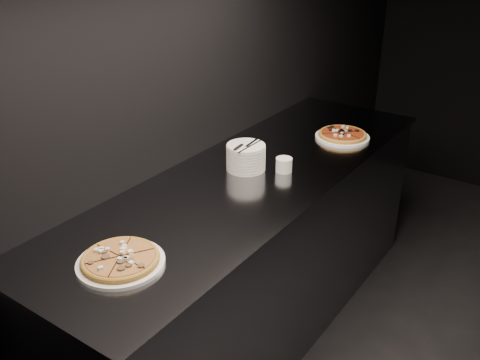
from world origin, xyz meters
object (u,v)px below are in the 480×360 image
Objects in this scene: cutlery at (246,146)px; ramekin at (284,164)px; counter at (253,254)px; pizza_tomato at (342,135)px; pizza_mushroom at (121,260)px; plate_stack at (246,157)px.

ramekin is at bearing 24.80° from cutlery.
counter is 7.67× the size of pizza_tomato.
pizza_tomato is at bearing 77.54° from counter.
pizza_tomato is 0.56m from ramekin.
plate_stack is (-0.09, 0.91, 0.04)m from pizza_mushroom.
counter is 7.91× the size of pizza_mushroom.
pizza_mushroom reaches higher than pizza_tomato.
counter is 31.27× the size of ramekin.
pizza_mushroom is 1.56× the size of cutlery.
counter is 0.59m from cutlery.
plate_stack is at bearing 95.96° from pizza_mushroom.
pizza_tomato reaches higher than counter.
pizza_mushroom is at bearing -87.99° from counter.
plate_stack is at bearing 111.57° from cutlery.
pizza_tomato is 1.61× the size of cutlery.
pizza_tomato is at bearing 71.84° from plate_stack.
cutlery reaches higher than plate_stack.
plate_stack is 0.93× the size of cutlery.
counter is 13.21× the size of plate_stack.
counter is 1.01m from pizza_mushroom.
ramekin is at bearing 85.93° from pizza_mushroom.
pizza_mushroom is 0.99m from ramekin.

